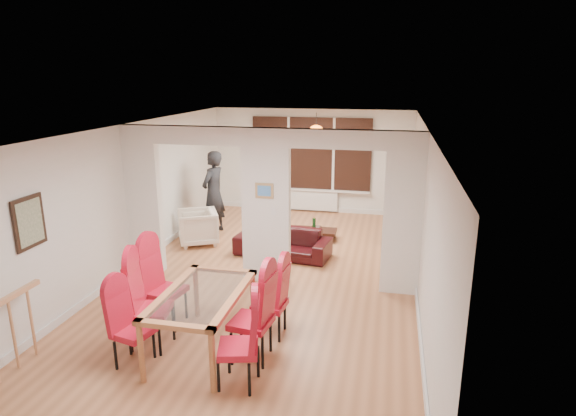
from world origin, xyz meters
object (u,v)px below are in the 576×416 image
(dining_chair_rb, at_px, (251,315))
(armchair, at_px, (198,227))
(dining_chair_lc, at_px, (165,285))
(dining_chair_rc, at_px, (270,299))
(bottle, at_px, (314,224))
(dining_chair_lb, at_px, (150,304))
(person, at_px, (214,192))
(sofa, at_px, (283,242))
(bowl, at_px, (316,228))
(dining_table, at_px, (203,321))
(dining_chair_la, at_px, (133,326))
(coffee_table, at_px, (314,234))
(dining_chair_ra, at_px, (238,341))
(television, at_px, (388,227))

(dining_chair_rb, xyz_separation_m, armchair, (-2.28, 3.82, -0.23))
(dining_chair_lc, height_order, dining_chair_rc, dining_chair_lc)
(bottle, bearing_deg, dining_chair_lb, -106.71)
(bottle, bearing_deg, person, 178.64)
(dining_chair_lc, height_order, sofa, dining_chair_lc)
(dining_chair_rb, distance_m, bowl, 4.66)
(dining_table, relative_size, dining_chair_rb, 1.45)
(dining_chair_la, relative_size, bottle, 3.58)
(sofa, xyz_separation_m, coffee_table, (0.44, 1.08, -0.16))
(sofa, distance_m, person, 2.20)
(dining_chair_la, xyz_separation_m, dining_chair_rb, (1.35, 0.42, 0.08))
(person, bearing_deg, sofa, 71.65)
(armchair, bearing_deg, dining_chair_rc, 9.14)
(dining_chair_ra, xyz_separation_m, armchair, (-2.29, 4.36, -0.19))
(sofa, bearing_deg, bottle, 74.25)
(dining_chair_rc, height_order, coffee_table, dining_chair_rc)
(dining_chair_ra, relative_size, bowl, 4.82)
(dining_chair_rc, bearing_deg, dining_chair_ra, -88.69)
(bottle, bearing_deg, dining_chair_la, -105.59)
(armchair, bearing_deg, person, 147.70)
(dining_chair_la, distance_m, coffee_table, 5.23)
(dining_chair_rb, xyz_separation_m, television, (1.59, 4.94, -0.32))
(person, relative_size, television, 2.01)
(dining_chair_la, bearing_deg, dining_chair_lc, 106.31)
(dining_chair_ra, bearing_deg, coffee_table, 75.47)
(person, bearing_deg, dining_chair_ra, 36.04)
(dining_chair_lb, relative_size, coffee_table, 1.27)
(person, bearing_deg, bottle, 101.36)
(television, relative_size, coffee_table, 0.98)
(dining_chair_la, distance_m, bottle, 5.17)
(dining_chair_rb, xyz_separation_m, dining_chair_rc, (0.08, 0.60, -0.06))
(coffee_table, bearing_deg, dining_chair_lc, -109.53)
(armchair, height_order, bowl, armchair)
(coffee_table, relative_size, bottle, 3.28)
(dining_chair_lc, distance_m, television, 5.31)
(bowl, bearing_deg, armchair, -160.70)
(bowl, bearing_deg, dining_chair_la, -105.69)
(sofa, bearing_deg, dining_chair_ra, -76.34)
(bottle, xyz_separation_m, bowl, (0.03, 0.09, -0.11))
(dining_chair_lb, bearing_deg, dining_chair_la, -103.37)
(armchair, bearing_deg, dining_chair_lc, -11.94)
(dining_chair_ra, height_order, bowl, dining_chair_ra)
(dining_chair_la, bearing_deg, dining_table, 47.78)
(armchair, distance_m, coffee_table, 2.46)
(dining_chair_ra, height_order, sofa, dining_chair_ra)
(dining_chair_la, height_order, sofa, dining_chair_la)
(dining_chair_lc, distance_m, person, 4.14)
(television, height_order, bottle, television)
(sofa, height_order, bowl, sofa)
(dining_table, height_order, dining_chair_ra, dining_chair_ra)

